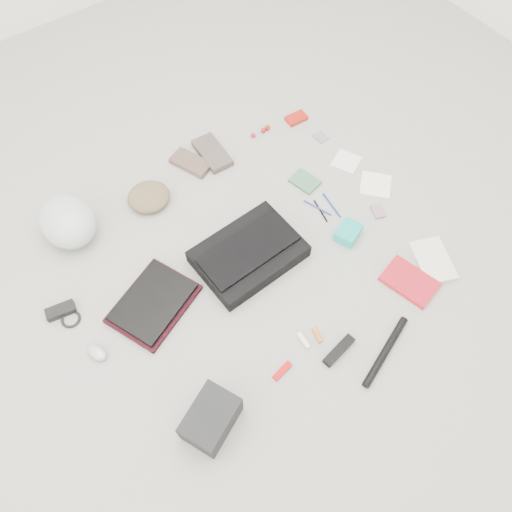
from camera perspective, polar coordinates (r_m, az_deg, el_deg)
ground_plane at (r=2.08m, az=0.00°, el=-0.70°), size 4.00×4.00×0.00m
messenger_bag at (r=2.06m, az=-0.85°, el=0.24°), size 0.43×0.32×0.07m
bag_flap at (r=2.02m, az=-0.87°, el=0.83°), size 0.41×0.20×0.01m
laptop_sleeve at (r=2.02m, az=-11.60°, el=-5.39°), size 0.40×0.35×0.02m
laptop at (r=2.00m, az=-11.71°, el=-5.13°), size 0.36×0.32×0.02m
bike_helmet at (r=2.23m, az=-20.74°, el=3.74°), size 0.23×0.28×0.17m
beanie at (r=2.27m, az=-12.15°, el=6.63°), size 0.24×0.23×0.07m
mitten_left at (r=2.39m, az=-7.45°, el=10.52°), size 0.16×0.21×0.03m
mitten_right at (r=2.42m, az=-5.02°, el=11.65°), size 0.12×0.22×0.03m
power_brick at (r=2.10m, az=-21.42°, el=-5.83°), size 0.12×0.07×0.03m
cable_coil at (r=2.09m, az=-20.41°, el=-6.76°), size 0.10×0.10×0.01m
mouse at (r=1.99m, az=-17.71°, el=-10.44°), size 0.08×0.10×0.03m
camera_bag at (r=1.79m, az=-5.17°, el=-18.06°), size 0.24×0.21×0.13m
multitool at (r=1.89m, az=3.03°, el=-12.98°), size 0.09×0.04×0.01m
toiletry_tube_white at (r=1.93m, az=5.48°, el=-9.59°), size 0.02×0.07×0.02m
toiletry_tube_orange at (r=1.94m, az=7.01°, el=-8.92°), size 0.03×0.07×0.02m
u_lock at (r=1.93m, az=9.45°, el=-10.61°), size 0.15×0.06×0.03m
bike_pump at (r=1.96m, az=14.58°, el=-10.51°), size 0.31×0.13×0.03m
book_red at (r=2.11m, az=17.14°, el=-2.81°), size 0.19×0.24×0.02m
book_white at (r=2.19m, az=19.56°, el=-0.50°), size 0.21×0.24×0.02m
notepad at (r=2.32m, az=5.61°, el=8.48°), size 0.12×0.14×0.01m
pen_blue at (r=2.24m, az=7.04°, el=5.49°), size 0.06×0.14×0.01m
pen_black at (r=2.23m, az=7.40°, el=5.13°), size 0.03×0.12×0.01m
pen_navy at (r=2.26m, az=8.64°, el=5.76°), size 0.03×0.15×0.01m
accordion_wallet at (r=2.16m, az=10.48°, el=2.64°), size 0.13×0.12×0.05m
card_deck at (r=2.27m, az=13.76°, el=4.96°), size 0.07×0.08×0.01m
napkin_top at (r=2.43m, az=10.29°, el=10.59°), size 0.15×0.15×0.01m
napkin_bottom at (r=2.37m, az=13.51°, el=7.92°), size 0.19×0.19×0.01m
lollipop_a at (r=2.49m, az=-0.33°, el=13.65°), size 0.03×0.03×0.02m
lollipop_b at (r=2.51m, az=0.84°, el=14.17°), size 0.03×0.03×0.02m
lollipop_c at (r=2.53m, az=1.31°, el=14.46°), size 0.03×0.03×0.03m
altoids_tin at (r=2.58m, az=4.63°, el=15.42°), size 0.11×0.07×0.02m
stamp_sheet at (r=2.52m, az=7.41°, el=13.32°), size 0.06×0.07×0.00m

